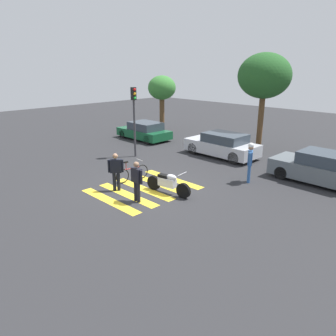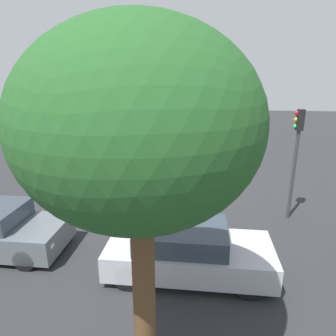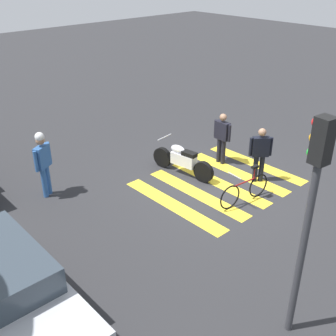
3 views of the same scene
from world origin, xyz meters
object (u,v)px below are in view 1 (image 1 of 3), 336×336
Objects in this scene: officer_on_foot at (137,179)px; car_grey_coupe at (323,169)px; traffic_light_pole at (134,111)px; pedestrian_bystander at (250,159)px; officer_by_motorcycle at (116,170)px; police_motorcycle at (168,183)px; leaning_bicycle at (132,173)px; car_green_compact at (144,131)px; car_silver_sedan at (222,145)px.

car_grey_coupe is (4.32, 7.31, -0.25)m from officer_on_foot.
traffic_light_pole is (-9.50, -3.14, 2.00)m from car_grey_coupe.
car_grey_coupe is at bearing 43.23° from pedestrian_bystander.
police_motorcycle is at bearing 35.70° from officer_by_motorcycle.
leaning_bicycle is 0.42× the size of car_green_compact.
officer_by_motorcycle reaches higher than officer_on_foot.
traffic_light_pole is at bearing 138.51° from leaning_bicycle.
leaning_bicycle is 8.69m from car_grey_coupe.
pedestrian_bystander is at bearing -38.25° from car_silver_sedan.
car_silver_sedan is at bearing 106.47° from police_motorcycle.
officer_on_foot is 0.88× the size of pedestrian_bystander.
officer_by_motorcycle is at bearing -47.95° from traffic_light_pole.
car_green_compact is at bearing -177.78° from car_silver_sedan.
traffic_light_pole is at bearing 153.33° from police_motorcycle.
car_grey_coupe is (12.59, -0.24, 0.08)m from car_green_compact.
car_silver_sedan is 5.95m from car_grey_coupe.
pedestrian_bystander is at bearing 65.68° from police_motorcycle.
car_grey_coupe is at bearing 50.79° from officer_by_motorcycle.
pedestrian_bystander is 0.43× the size of car_silver_sedan.
car_grey_coupe is 10.20m from traffic_light_pole.
officer_on_foot is 0.41× the size of traffic_light_pole.
leaning_bicycle is at bearing -93.49° from car_silver_sedan.
pedestrian_bystander is at bearing 54.97° from officer_by_motorcycle.
officer_on_foot is at bearing -78.35° from car_silver_sedan.
officer_by_motorcycle is 0.41× the size of car_green_compact.
car_grey_coupe is (5.93, -0.50, 0.02)m from car_silver_sedan.
police_motorcycle is at bearing -114.32° from pedestrian_bystander.
leaning_bicycle is 4.82m from traffic_light_pole.
officer_by_motorcycle is at bearing -69.14° from leaning_bicycle.
pedestrian_bystander reaches higher than car_silver_sedan.
officer_on_foot is 7.98m from car_silver_sedan.
officer_by_motorcycle is at bearing -144.30° from police_motorcycle.
leaning_bicycle is (-2.28, -0.07, -0.08)m from police_motorcycle.
officer_on_foot reaches higher than leaning_bicycle.
traffic_light_pole is at bearing -47.54° from car_green_compact.
pedestrian_bystander is 0.47× the size of traffic_light_pole.
car_green_compact is at bearing 132.24° from officer_by_motorcycle.
car_grey_coupe reaches higher than car_silver_sedan.
officer_by_motorcycle is 0.37× the size of car_grey_coupe.
car_green_compact is at bearing 137.59° from officer_on_foot.
car_silver_sedan is at bearing 2.22° from car_green_compact.
car_grey_coupe reaches higher than police_motorcycle.
car_grey_coupe is (6.33, 5.95, 0.31)m from leaning_bicycle.
car_silver_sedan is (-1.89, 6.38, 0.21)m from police_motorcycle.
officer_by_motorcycle is 0.89× the size of pedestrian_bystander.
leaning_bicycle is at bearing -136.77° from car_grey_coupe.
officer_by_motorcycle reaches higher than leaning_bicycle.
pedestrian_bystander is 10.49m from car_green_compact.
police_motorcycle is 4.01m from pedestrian_bystander.
leaning_bicycle is 0.43× the size of traffic_light_pole.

